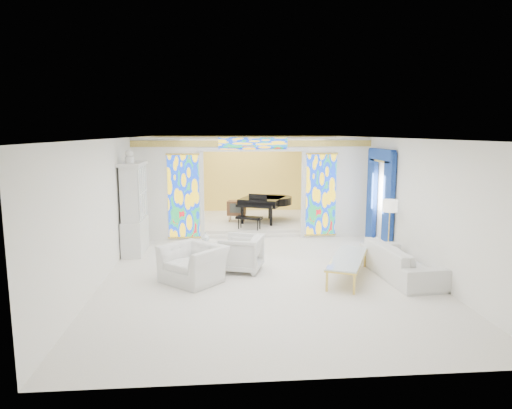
{
  "coord_description": "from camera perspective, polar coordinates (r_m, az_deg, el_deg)",
  "views": [
    {
      "loc": [
        -1.03,
        -11.36,
        3.15
      ],
      "look_at": [
        -0.06,
        0.2,
        1.3
      ],
      "focal_mm": 32.0,
      "sensor_mm": 36.0,
      "label": 1
    }
  ],
  "objects": [
    {
      "name": "armchair_right",
      "position": [
        10.47,
        -1.85,
        -6.12
      ],
      "size": [
        1.12,
        1.11,
        0.82
      ],
      "primitive_type": "imported",
      "rotation": [
        0.0,
        0.0,
        -1.87
      ],
      "color": "white",
      "rests_on": "floor"
    },
    {
      "name": "alcove_platform",
      "position": [
        15.8,
        -0.98,
        -2.12
      ],
      "size": [
        6.8,
        3.8,
        0.18
      ],
      "primitive_type": "cube",
      "color": "white",
      "rests_on": "floor"
    },
    {
      "name": "wall_back",
      "position": [
        17.47,
        -1.41,
        3.63
      ],
      "size": [
        7.0,
        0.02,
        3.0
      ],
      "primitive_type": "cube",
      "color": "white",
      "rests_on": "floor"
    },
    {
      "name": "grand_piano",
      "position": [
        15.29,
        1.33,
        0.38
      ],
      "size": [
        2.18,
        2.56,
        0.99
      ],
      "rotation": [
        0.0,
        0.0,
        -0.41
      ],
      "color": "black",
      "rests_on": "alcove_platform"
    },
    {
      "name": "floor",
      "position": [
        11.84,
        0.36,
        -6.39
      ],
      "size": [
        12.0,
        12.0,
        0.0
      ],
      "primitive_type": "plane",
      "color": "white",
      "rests_on": "ground"
    },
    {
      "name": "tv_console",
      "position": [
        15.28,
        -2.44,
        -0.45
      ],
      "size": [
        0.67,
        0.52,
        0.69
      ],
      "rotation": [
        0.0,
        0.0,
        -0.21
      ],
      "color": "#56301F",
      "rests_on": "alcove_platform"
    },
    {
      "name": "side_table",
      "position": [
        10.69,
        -6.3,
        -5.75
      ],
      "size": [
        0.69,
        0.69,
        0.65
      ],
      "rotation": [
        0.0,
        0.0,
        -0.42
      ],
      "color": "silver",
      "rests_on": "floor"
    },
    {
      "name": "stained_glass_left",
      "position": [
        13.42,
        -9.04,
        1.01
      ],
      "size": [
        0.9,
        0.04,
        2.4
      ],
      "primitive_type": "cube",
      "color": "gold",
      "rests_on": "partition_wall"
    },
    {
      "name": "armchair_left",
      "position": [
        9.84,
        -7.85,
        -7.34
      ],
      "size": [
        1.59,
        1.58,
        0.78
      ],
      "primitive_type": "imported",
      "rotation": [
        0.0,
        0.0,
        -0.74
      ],
      "color": "silver",
      "rests_on": "floor"
    },
    {
      "name": "sofa",
      "position": [
        10.56,
        17.65,
        -6.75
      ],
      "size": [
        1.12,
        2.48,
        0.71
      ],
      "primitive_type": "imported",
      "rotation": [
        0.0,
        0.0,
        1.65
      ],
      "color": "white",
      "rests_on": "floor"
    },
    {
      "name": "blue_drapes",
      "position": [
        12.95,
        15.25,
        1.75
      ],
      "size": [
        0.14,
        1.85,
        2.65
      ],
      "color": "navy",
      "rests_on": "wall_right"
    },
    {
      "name": "ceiling",
      "position": [
        11.41,
        0.37,
        8.3
      ],
      "size": [
        7.0,
        12.0,
        0.02
      ],
      "primitive_type": "cube",
      "color": "white",
      "rests_on": "wall_back"
    },
    {
      "name": "chandelier",
      "position": [
        15.42,
        -0.23,
        6.82
      ],
      "size": [
        0.48,
        0.48,
        0.3
      ],
      "primitive_type": "cylinder",
      "color": "gold",
      "rests_on": "ceiling"
    },
    {
      "name": "coffee_table",
      "position": [
        10.14,
        11.4,
        -6.7
      ],
      "size": [
        1.45,
        2.19,
        0.47
      ],
      "rotation": [
        0.0,
        0.0,
        -0.42
      ],
      "color": "silver",
      "rests_on": "floor"
    },
    {
      "name": "wall_right",
      "position": [
        12.34,
        16.77,
        0.98
      ],
      "size": [
        0.02,
        12.0,
        3.0
      ],
      "primitive_type": "cube",
      "color": "white",
      "rests_on": "floor"
    },
    {
      "name": "wall_left",
      "position": [
        11.74,
        -16.9,
        0.58
      ],
      "size": [
        0.02,
        12.0,
        3.0
      ],
      "primitive_type": "cube",
      "color": "white",
      "rests_on": "floor"
    },
    {
      "name": "stained_glass_right",
      "position": [
        13.73,
        8.12,
        1.22
      ],
      "size": [
        0.9,
        0.04,
        2.4
      ],
      "primitive_type": "cube",
      "color": "gold",
      "rests_on": "partition_wall"
    },
    {
      "name": "floor_lamp",
      "position": [
        11.74,
        16.39,
        -0.5
      ],
      "size": [
        0.39,
        0.39,
        1.5
      ],
      "rotation": [
        0.0,
        0.0,
        -0.07
      ],
      "color": "gold",
      "rests_on": "floor"
    },
    {
      "name": "stained_glass_transom",
      "position": [
        13.3,
        -0.37,
        7.63
      ],
      "size": [
        2.0,
        0.04,
        0.34
      ],
      "primitive_type": "cube",
      "color": "gold",
      "rests_on": "partition_wall"
    },
    {
      "name": "wall_front",
      "position": [
        5.71,
        5.86,
        -7.83
      ],
      "size": [
        7.0,
        0.02,
        3.0
      ],
      "primitive_type": "cube",
      "color": "white",
      "rests_on": "floor"
    },
    {
      "name": "partition_wall",
      "position": [
        13.48,
        -0.4,
        2.68
      ],
      "size": [
        7.0,
        0.22,
        3.0
      ],
      "color": "white",
      "rests_on": "floor"
    },
    {
      "name": "china_cabinet",
      "position": [
        12.32,
        -14.97,
        -0.51
      ],
      "size": [
        0.56,
        1.46,
        2.72
      ],
      "color": "silver",
      "rests_on": "floor"
    },
    {
      "name": "gold_curtain_back",
      "position": [
        17.35,
        -1.39,
        3.6
      ],
      "size": [
        6.7,
        0.1,
        2.9
      ],
      "primitive_type": "cube",
      "color": "#FFE058",
      "rests_on": "wall_back"
    },
    {
      "name": "vase",
      "position": [
        10.61,
        -6.33,
        -4.03
      ],
      "size": [
        0.2,
        0.2,
        0.2
      ],
      "primitive_type": "imported",
      "rotation": [
        0.0,
        0.0,
        -0.01
      ],
      "color": "silver",
      "rests_on": "side_table"
    }
  ]
}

